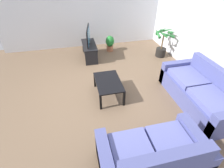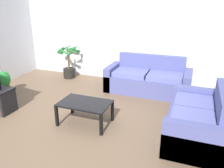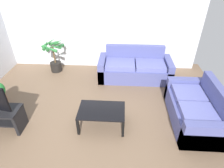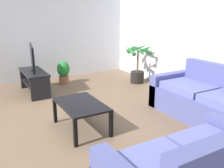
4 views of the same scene
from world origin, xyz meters
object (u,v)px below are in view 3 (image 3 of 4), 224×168
(coffee_table, at_px, (102,112))
(potted_palm, at_px, (54,56))
(couch_main, at_px, (135,69))
(couch_loveseat, at_px, (195,110))

(coffee_table, xyz_separation_m, potted_palm, (-1.72, 2.31, 0.13))
(couch_main, bearing_deg, potted_palm, 173.63)
(potted_palm, bearing_deg, couch_loveseat, -28.70)
(couch_loveseat, relative_size, potted_palm, 1.65)
(coffee_table, bearing_deg, potted_palm, 126.68)
(couch_loveseat, relative_size, coffee_table, 1.76)
(couch_loveseat, bearing_deg, couch_main, 124.92)
(coffee_table, height_order, potted_palm, potted_palm)
(couch_main, xyz_separation_m, couch_loveseat, (1.22, -1.75, -0.00))
(coffee_table, bearing_deg, couch_main, 69.37)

